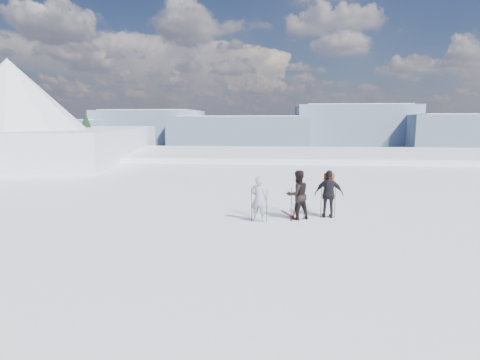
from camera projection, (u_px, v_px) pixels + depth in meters
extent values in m
plane|color=white|center=(275.00, 230.00, 73.61)|extent=(220.00, 208.01, 71.62)
cube|color=white|center=(278.00, 213.00, 42.36)|extent=(180.00, 16.00, 14.00)
plane|color=#1F2A47|center=(273.00, 163.00, 301.86)|extent=(820.00, 820.00, 0.00)
cube|color=slate|center=(50.00, 134.00, 470.42)|extent=(150.00, 80.00, 34.00)
cube|color=white|center=(49.00, 123.00, 468.21)|extent=(127.50, 70.00, 8.00)
cube|color=slate|center=(150.00, 129.00, 488.83)|extent=(130.00, 80.00, 46.00)
cube|color=white|center=(150.00, 113.00, 485.67)|extent=(110.50, 70.00, 8.00)
cube|color=slate|center=(240.00, 133.00, 449.80)|extent=(160.00, 80.00, 38.00)
cube|color=white|center=(240.00, 119.00, 447.27)|extent=(136.00, 70.00, 8.00)
cube|color=slate|center=(353.00, 127.00, 466.36)|extent=(140.00, 80.00, 52.00)
cube|color=white|center=(354.00, 108.00, 462.72)|extent=(119.00, 70.00, 8.00)
cube|color=slate|center=(475.00, 132.00, 426.79)|extent=(160.00, 80.00, 40.00)
cube|color=white|center=(476.00, 117.00, 424.10)|extent=(136.00, 70.00, 8.00)
cube|color=white|center=(31.00, 199.00, 42.52)|extent=(29.19, 35.68, 16.00)
cone|color=white|center=(11.00, 108.00, 34.78)|extent=(18.00, 18.00, 9.00)
cone|color=white|center=(9.00, 144.00, 45.93)|extent=(16.00, 16.00, 8.00)
cube|color=#2D2B28|center=(114.00, 217.00, 50.52)|extent=(21.55, 17.87, 14.25)
cone|color=black|center=(81.00, 187.00, 41.78)|extent=(5.04, 5.04, 9.00)
cone|color=black|center=(75.00, 165.00, 49.83)|extent=(6.72, 6.72, 12.00)
cone|color=black|center=(106.00, 176.00, 43.42)|extent=(6.16, 6.16, 11.00)
cone|color=black|center=(130.00, 174.00, 48.33)|extent=(5.60, 5.60, 10.00)
cone|color=black|center=(89.00, 163.00, 47.53)|extent=(7.28, 7.28, 13.00)
cone|color=black|center=(69.00, 174.00, 44.82)|extent=(6.16, 6.16, 11.00)
cone|color=black|center=(129.00, 178.00, 45.29)|extent=(5.60, 5.60, 10.00)
imported|color=#9A9FA9|center=(259.00, 199.00, 14.47)|extent=(0.72, 0.55, 1.78)
imported|color=black|center=(298.00, 195.00, 14.81)|extent=(1.18, 1.07, 1.97)
imported|color=black|center=(329.00, 194.00, 15.06)|extent=(1.17, 0.55, 1.94)
cube|color=#E64F15|center=(330.00, 162.00, 15.10)|extent=(0.43, 0.26, 0.60)
cylinder|color=black|center=(252.00, 205.00, 14.44)|extent=(0.02, 0.02, 1.35)
cylinder|color=black|center=(267.00, 206.00, 14.39)|extent=(0.02, 0.02, 1.32)
cylinder|color=black|center=(291.00, 204.00, 14.75)|extent=(0.02, 0.02, 1.30)
cylinder|color=black|center=(304.00, 204.00, 14.78)|extent=(0.02, 0.02, 1.28)
cylinder|color=black|center=(321.00, 203.00, 15.06)|extent=(0.02, 0.02, 1.26)
cylinder|color=black|center=(335.00, 202.00, 15.04)|extent=(0.02, 0.02, 1.31)
cube|color=black|center=(290.00, 215.00, 15.49)|extent=(0.71, 1.61, 0.03)
cube|color=black|center=(293.00, 215.00, 15.47)|extent=(0.36, 1.69, 0.03)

